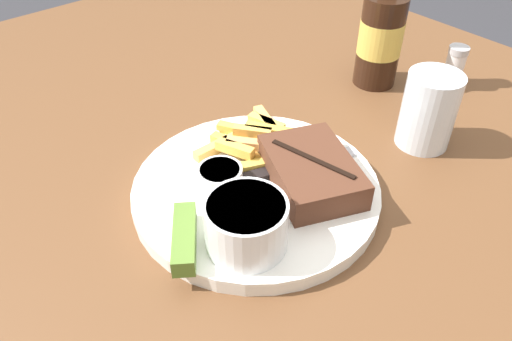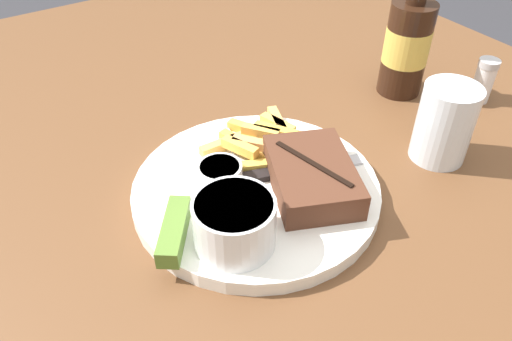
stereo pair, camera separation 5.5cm
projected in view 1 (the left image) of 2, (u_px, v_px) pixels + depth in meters
The scene contains 12 objects.
dining_table at pixel (256, 239), 0.62m from camera, with size 1.38×1.17×0.76m.
dinner_plate at pixel (256, 190), 0.57m from camera, with size 0.28×0.28×0.02m.
steak_portion at pixel (311, 171), 0.56m from camera, with size 0.15×0.13×0.04m.
fries_pile at pixel (250, 140), 0.61m from camera, with size 0.11×0.13×0.02m.
coleslaw_cup at pixel (246, 222), 0.48m from camera, with size 0.08×0.08×0.05m.
dipping_sauce_cup at pixel (220, 177), 0.55m from camera, with size 0.05×0.05×0.03m.
pickle_spear at pixel (184, 238), 0.49m from camera, with size 0.08×0.07×0.02m.
fork_utensil at pixel (227, 149), 0.61m from camera, with size 0.13×0.04×0.00m.
knife_utensil at pixel (279, 171), 0.58m from camera, with size 0.07×0.16×0.01m.
beer_bottle at pixel (381, 35), 0.73m from camera, with size 0.06×0.06×0.22m.
drinking_glass at pixel (429, 110), 0.62m from camera, with size 0.07×0.07×0.10m.
salt_shaker at pixel (454, 67), 0.75m from camera, with size 0.03×0.03×0.07m.
Camera 1 is at (0.32, -0.28, 1.15)m, focal length 35.00 mm.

